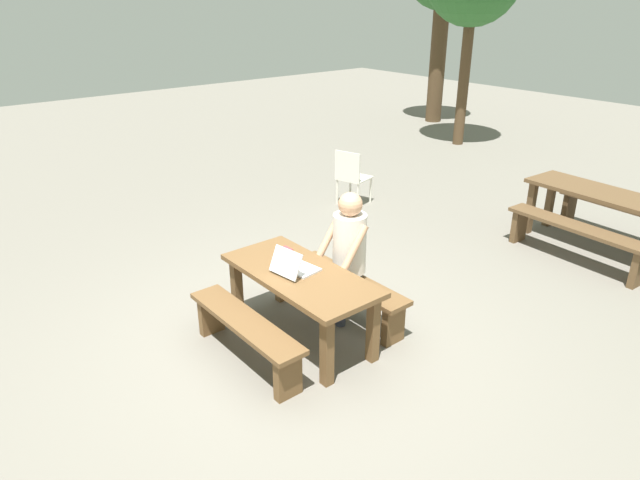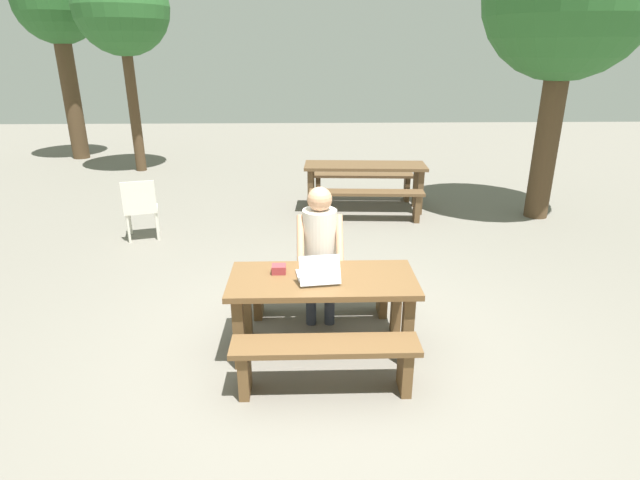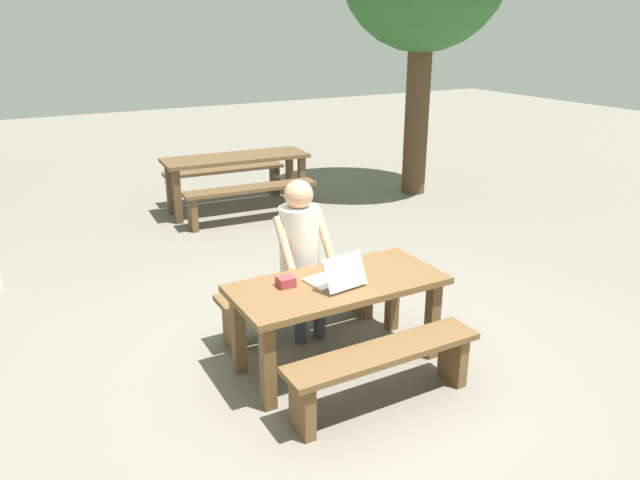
# 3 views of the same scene
# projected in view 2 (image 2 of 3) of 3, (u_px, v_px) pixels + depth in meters

# --- Properties ---
(ground_plane) EXTENTS (30.00, 30.00, 0.00)m
(ground_plane) POSITION_uv_depth(u_px,v_px,m) (322.00, 348.00, 4.55)
(ground_plane) COLOR slate
(picnic_table_front) EXTENTS (1.61, 0.74, 0.70)m
(picnic_table_front) POSITION_uv_depth(u_px,v_px,m) (323.00, 290.00, 4.35)
(picnic_table_front) COLOR brown
(picnic_table_front) RESTS_ON ground
(bench_near) EXTENTS (1.45, 0.30, 0.44)m
(bench_near) POSITION_uv_depth(u_px,v_px,m) (325.00, 356.00, 3.86)
(bench_near) COLOR brown
(bench_near) RESTS_ON ground
(bench_far) EXTENTS (1.45, 0.30, 0.44)m
(bench_far) POSITION_uv_depth(u_px,v_px,m) (320.00, 286.00, 5.02)
(bench_far) COLOR brown
(bench_far) RESTS_ON ground
(laptop) EXTENTS (0.38, 0.40, 0.25)m
(laptop) POSITION_uv_depth(u_px,v_px,m) (318.00, 273.00, 4.25)
(laptop) COLOR silver
(laptop) RESTS_ON picnic_table_front
(small_pouch) EXTENTS (0.12, 0.11, 0.07)m
(small_pouch) POSITION_uv_depth(u_px,v_px,m) (279.00, 269.00, 4.38)
(small_pouch) COLOR #993338
(small_pouch) RESTS_ON picnic_table_front
(person_seated) EXTENTS (0.44, 0.42, 1.34)m
(person_seated) POSITION_uv_depth(u_px,v_px,m) (320.00, 244.00, 4.83)
(person_seated) COLOR #333847
(person_seated) RESTS_ON ground
(plastic_chair) EXTENTS (0.54, 0.54, 0.87)m
(plastic_chair) POSITION_uv_depth(u_px,v_px,m) (141.00, 208.00, 7.02)
(plastic_chair) COLOR silver
(plastic_chair) RESTS_ON ground
(picnic_table_mid) EXTENTS (2.01, 0.77, 0.77)m
(picnic_table_mid) POSITION_uv_depth(u_px,v_px,m) (365.00, 172.00, 8.27)
(picnic_table_mid) COLOR brown
(picnic_table_mid) RESTS_ON ground
(bench_mid_south) EXTENTS (1.79, 0.40, 0.48)m
(bench_mid_south) POSITION_uv_depth(u_px,v_px,m) (366.00, 199.00, 7.82)
(bench_mid_south) COLOR brown
(bench_mid_south) RESTS_ON ground
(bench_mid_north) EXTENTS (1.79, 0.40, 0.48)m
(bench_mid_north) POSITION_uv_depth(u_px,v_px,m) (363.00, 181.00, 8.91)
(bench_mid_north) COLOR brown
(bench_mid_north) RESTS_ON ground
(tree_left) EXTENTS (1.91, 1.91, 4.30)m
(tree_left) POSITION_uv_depth(u_px,v_px,m) (121.00, 8.00, 10.11)
(tree_left) COLOR #4C3823
(tree_left) RESTS_ON ground
(tree_right) EXTENTS (1.87, 1.87, 4.50)m
(tree_right) POSITION_uv_depth(u_px,v_px,m) (57.00, 7.00, 11.36)
(tree_right) COLOR #4C3823
(tree_right) RESTS_ON ground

